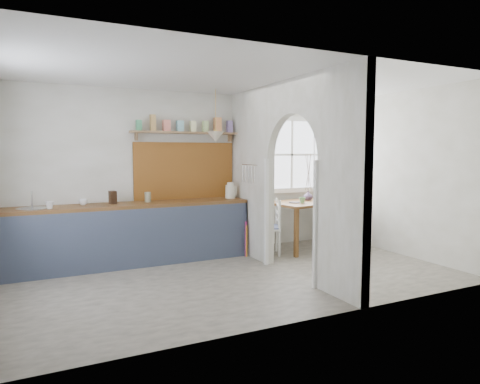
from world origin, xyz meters
name	(u,v)px	position (x,y,z in m)	size (l,w,h in m)	color
floor	(240,277)	(0.00, 0.00, 0.00)	(5.80, 3.20, 0.01)	gray
ceiling	(239,76)	(0.00, 0.00, 2.60)	(5.80, 3.20, 0.01)	silver
walls	(240,179)	(0.00, 0.00, 1.30)	(5.81, 3.21, 2.60)	silver
partition	(283,166)	(0.70, 0.06, 1.45)	(0.12, 3.20, 2.60)	silver
nook_window	(292,155)	(1.80, 1.56, 1.60)	(1.76, 0.10, 1.30)	white
counter	(131,233)	(-1.13, 1.33, 0.46)	(3.50, 0.60, 0.90)	brown
sink	(32,209)	(-2.43, 1.30, 0.89)	(0.40, 0.40, 0.02)	#B9BABC
backsplash	(185,171)	(-0.20, 1.58, 1.35)	(1.65, 0.03, 0.90)	brown
shelf	(186,129)	(-0.20, 1.49, 2.01)	(1.75, 0.20, 0.21)	brown
pendant_lamp	(216,137)	(0.15, 1.15, 1.88)	(0.26, 0.26, 0.16)	#EEE6CD
utensil_rail	(250,165)	(0.61, 0.90, 1.45)	(0.02, 0.02, 0.50)	#B9BABC
dining_table	(308,225)	(1.80, 1.02, 0.40)	(1.29, 0.86, 0.81)	brown
chair_left	(267,227)	(0.95, 0.96, 0.45)	(0.41, 0.41, 0.89)	white
chair_right	(349,219)	(2.75, 1.09, 0.43)	(0.39, 0.39, 0.86)	white
kettle	(230,190)	(0.47, 1.31, 1.03)	(0.21, 0.17, 0.26)	beige
mug_a	(50,205)	(-2.22, 1.15, 0.95)	(0.11, 0.11, 0.10)	white
mug_b	(83,202)	(-1.78, 1.39, 0.94)	(0.11, 0.11, 0.09)	white
knife_block	(113,197)	(-1.38, 1.35, 0.99)	(0.09, 0.12, 0.19)	black
jar	(148,197)	(-0.87, 1.35, 0.98)	(0.09, 0.09, 0.15)	#747255
towel_magenta	(246,239)	(0.58, 0.96, 0.28)	(0.02, 0.03, 0.57)	#B02B70
towel_orange	(246,241)	(0.58, 0.95, 0.25)	(0.02, 0.03, 0.50)	orange
bowl	(325,200)	(2.03, 0.88, 0.84)	(0.26, 0.26, 0.06)	white
table_cup	(302,200)	(1.58, 0.88, 0.86)	(0.10, 0.10, 0.10)	#6CA668
plate	(294,202)	(1.48, 0.97, 0.82)	(0.18, 0.18, 0.02)	#342D2E
vase	(308,196)	(1.91, 1.18, 0.89)	(0.16, 0.16, 0.17)	#4D3B58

